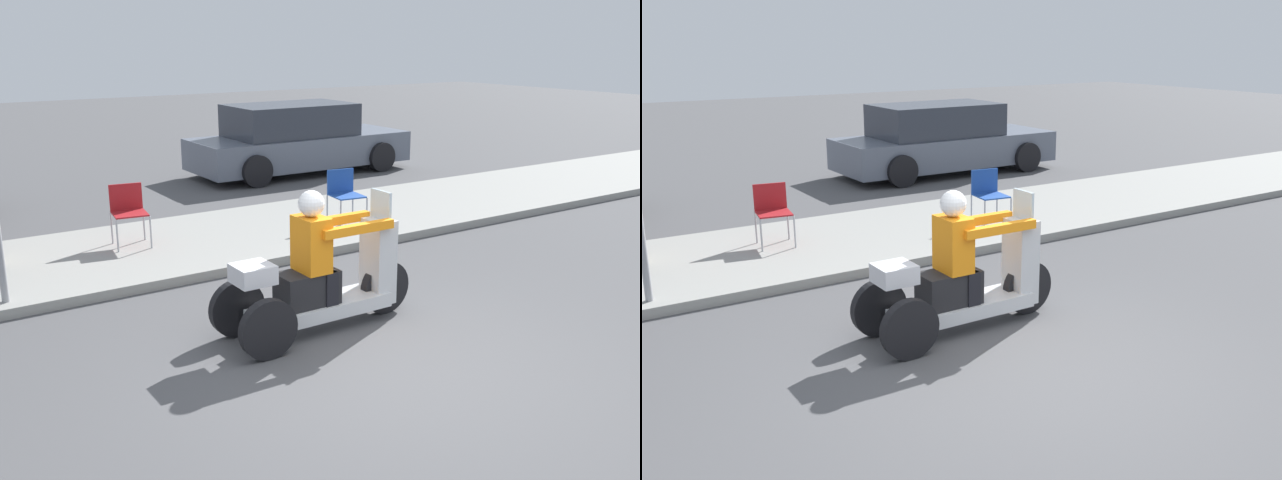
% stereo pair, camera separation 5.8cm
% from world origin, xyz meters
% --- Properties ---
extents(ground_plane, '(60.00, 60.00, 0.00)m').
position_xyz_m(ground_plane, '(0.00, 0.00, 0.00)').
color(ground_plane, '#4C4C4F').
extents(sidewalk_strip, '(28.00, 2.80, 0.12)m').
position_xyz_m(sidewalk_strip, '(0.00, 4.60, 0.06)').
color(sidewalk_strip, gray).
rests_on(sidewalk_strip, ground).
extents(motorcycle_trike, '(2.18, 0.73, 1.45)m').
position_xyz_m(motorcycle_trike, '(0.03, 1.20, 0.52)').
color(motorcycle_trike, black).
rests_on(motorcycle_trike, ground).
extents(folding_chair_curbside, '(0.52, 0.52, 0.82)m').
position_xyz_m(folding_chair_curbside, '(2.41, 4.16, 0.62)').
color(folding_chair_curbside, '#A5A8AD').
rests_on(folding_chair_curbside, sidewalk_strip).
extents(folding_chair_set_back, '(0.52, 0.52, 0.82)m').
position_xyz_m(folding_chair_set_back, '(-0.67, 4.87, 0.62)').
color(folding_chair_set_back, '#A5A8AD').
rests_on(folding_chair_set_back, sidewalk_strip).
extents(parked_car_lot_right, '(4.76, 1.95, 1.49)m').
position_xyz_m(parked_car_lot_right, '(4.35, 8.64, 0.70)').
color(parked_car_lot_right, slate).
rests_on(parked_car_lot_right, ground).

